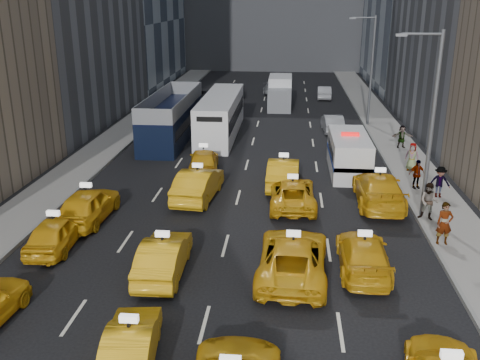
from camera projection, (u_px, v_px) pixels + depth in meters
The scene contains 32 objects.
sidewalk_west at pixel (114, 140), 40.39m from camera, with size 3.00×90.00×0.15m, color gray.
sidewalk_east at pixel (397, 147), 38.58m from camera, with size 3.00×90.00×0.15m, color gray.
curb_west at pixel (133, 141), 40.26m from camera, with size 0.15×90.00×0.18m, color slate.
curb_east at pixel (377, 147), 38.70m from camera, with size 0.15×90.00×0.18m, color slate.
streetlight_near at pixel (430, 120), 24.87m from camera, with size 2.15×0.22×9.00m.
streetlight_far at pixel (370, 67), 43.71m from camera, with size 2.15×0.22×9.00m.
taxi_5 at pixel (131, 344), 15.73m from camera, with size 1.40×4.02×1.32m, color gold.
taxi_8 at pixel (56, 233), 23.05m from camera, with size 1.66×4.14×1.41m, color gold.
taxi_9 at pixel (164, 256), 20.88m from camera, with size 1.58×4.53×1.49m, color gold.
taxi_10 at pixel (293, 257), 20.74m from camera, with size 2.60×5.64×1.57m, color gold.
taxi_11 at pixel (363, 254), 21.17m from camera, with size 1.94×4.76×1.38m, color gold.
taxi_12 at pixel (88, 205), 25.84m from camera, with size 1.93×4.79×1.63m, color gold.
taxi_13 at pixel (198, 184), 28.69m from camera, with size 1.77×5.07×1.67m, color gold.
taxi_14 at pixel (292, 193), 27.75m from camera, with size 2.32×5.03×1.40m, color gold.
taxi_15 at pixel (379, 189), 27.94m from camera, with size 2.34×5.76×1.67m, color gold.
taxi_16 at pixel (204, 160), 33.15m from camera, with size 1.77×4.39×1.50m, color gold.
taxi_17 at pixel (283, 172), 30.66m from camera, with size 1.73×4.97×1.64m, color gold.
nypd_van at pixel (349, 154), 33.00m from camera, with size 2.42×5.92×2.52m.
double_decker at pixel (172, 117), 40.71m from camera, with size 2.97×11.90×3.44m.
city_bus at pixel (221, 116), 41.88m from camera, with size 4.14×12.33×3.13m.
box_truck at pixel (280, 93), 52.54m from camera, with size 2.87×6.65×2.95m.
misc_car_0 at pixel (332, 123), 43.17m from camera, with size 1.49×4.26×1.40m, color #919498.
misc_car_1 at pixel (194, 96), 54.08m from camera, with size 2.77×6.01×1.67m, color black.
misc_car_2 at pixel (275, 86), 60.60m from camera, with size 2.21×5.43×1.58m, color gray.
misc_car_3 at pixel (236, 89), 58.45m from camera, with size 1.85×4.59×1.57m, color black.
misc_car_4 at pixel (324, 92), 57.26m from camera, with size 1.42×4.07×1.34m, color #95969C.
pedestrian_0 at pixel (444, 223), 23.01m from camera, with size 0.70×0.46×1.91m, color gray.
pedestrian_1 at pixel (429, 202), 25.57m from camera, with size 0.90×0.49×1.85m, color gray.
pedestrian_2 at pixel (440, 182), 28.50m from camera, with size 1.10×0.46×1.71m, color gray.
pedestrian_3 at pixel (417, 174), 29.85m from camera, with size 0.97×0.44×1.66m, color gray.
pedestrian_4 at pixel (412, 157), 32.97m from camera, with size 0.85×0.46×1.74m, color gray.
pedestrian_5 at pixel (402, 137), 37.96m from camera, with size 1.49×0.43×1.61m, color gray.
Camera 1 is at (2.58, -13.14, 10.35)m, focal length 40.00 mm.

